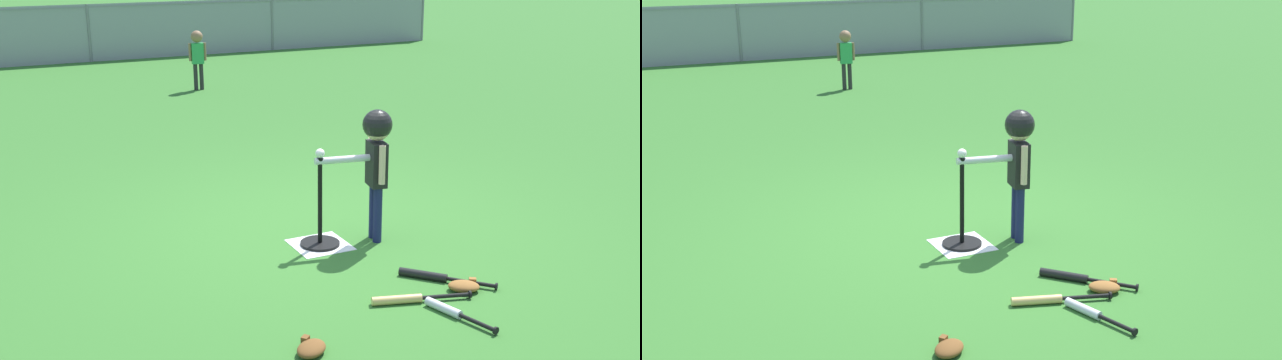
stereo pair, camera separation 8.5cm
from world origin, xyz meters
The scene contains 12 objects.
ground_plane centered at (0.00, 0.00, 0.00)m, with size 60.00×60.00×0.00m, color #336B28.
home_plate centered at (-0.15, -0.34, 0.00)m, with size 0.44×0.44×0.01m, color white.
batting_tee centered at (-0.15, -0.34, 0.12)m, with size 0.32×0.32×0.73m.
baseball_on_tee centered at (-0.15, -0.34, 0.77)m, with size 0.07×0.07×0.07m, color white.
batter_child centered at (0.30, -0.43, 0.77)m, with size 0.63×0.31×1.09m.
fielder_deep_left centered at (1.04, 6.62, 0.62)m, with size 0.28×0.19×0.97m.
spare_bat_silver centered at (0.08, -1.81, 0.03)m, with size 0.21×0.56×0.06m.
spare_bat_wood centered at (-0.08, -1.54, 0.03)m, with size 0.68×0.26×0.06m.
spare_bat_black centered at (0.29, -1.31, 0.03)m, with size 0.52×0.57×0.06m.
glove_by_plate centered at (0.38, -1.55, 0.04)m, with size 0.27×0.25×0.07m.
glove_near_bats centered at (-0.95, -1.85, 0.04)m, with size 0.27×0.26×0.07m.
outfield_fence centered at (0.00, 10.55, 0.62)m, with size 16.06×0.06×1.15m.
Camera 2 is at (-2.60, -5.53, 2.34)m, focal length 42.91 mm.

